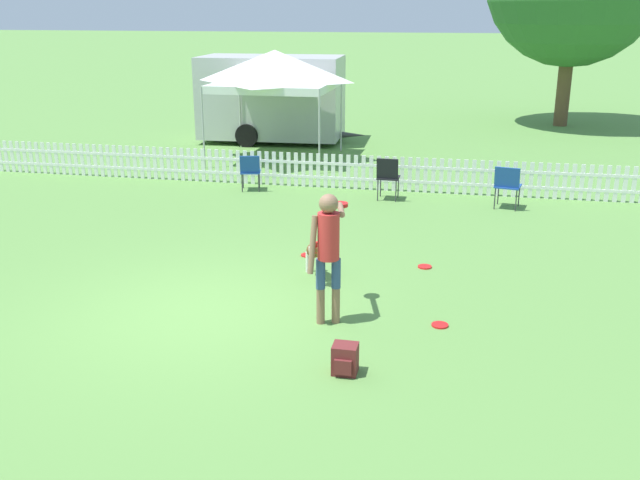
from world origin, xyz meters
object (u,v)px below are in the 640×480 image
Objects in this scene: frisbee_near_dog at (425,267)px; folding_chair_blue_left at (250,169)px; equipment_trailer at (272,97)px; handler_person at (329,243)px; leaping_dog at (315,251)px; folding_chair_green_right at (508,183)px; canopy_tent_main at (275,70)px; frisbee_midfield at (307,255)px; folding_chair_center at (388,175)px; frisbee_near_handler at (440,325)px; backpack_on_grass at (345,359)px.

folding_chair_blue_left is (-4.20, 4.24, 0.48)m from frisbee_near_dog.
handler_person is at bearing -74.07° from equipment_trailer.
folding_chair_green_right is at bearing -140.92° from leaping_dog.
canopy_tent_main is (-3.46, 10.16, 1.30)m from handler_person.
frisbee_midfield is (-0.34, 0.99, -0.43)m from leaping_dog.
folding_chair_center reaches higher than folding_chair_green_right.
frisbee_near_handler is 14.02m from equipment_trailer.
frisbee_midfield is at bearing -89.07° from leaping_dog.
leaping_dog is 12.01m from equipment_trailer.
handler_person is at bearing 78.91° from folding_chair_green_right.
folding_chair_green_right is at bearing -47.02° from equipment_trailer.
folding_chair_blue_left reaches higher than frisbee_near_dog.
canopy_tent_main is at bearing -74.93° from equipment_trailer.
folding_chair_center is 0.18× the size of equipment_trailer.
folding_chair_center reaches higher than folding_chair_blue_left.
frisbee_near_handler is 1.00× the size of frisbee_midfield.
frisbee_midfield is at bearing 175.14° from frisbee_near_dog.
folding_chair_green_right is 9.57m from equipment_trailer.
folding_chair_center is at bearing 102.88° from frisbee_near_handler.
frisbee_near_dog is at bearing 46.46° from handler_person.
frisbee_near_dog is 1.00× the size of frisbee_midfield.
canopy_tent_main is at bearing -45.67° from folding_chair_center.
frisbee_midfield is 4.05m from backpack_on_grass.
folding_chair_green_right is (1.39, 3.86, 0.53)m from frisbee_near_dog.
backpack_on_grass is at bearing 85.65° from folding_chair_green_right.
canopy_tent_main reaches higher than handler_person.
leaping_dog reaches higher than frisbee_midfield.
folding_chair_blue_left is 4.07m from canopy_tent_main.
canopy_tent_main reaches higher than leaping_dog.
equipment_trailer is at bearing 108.60° from backpack_on_grass.
backpack_on_grass reaches higher than frisbee_midfield.
frisbee_near_dog is 4.14m from folding_chair_green_right.
folding_chair_blue_left is 0.27× the size of canopy_tent_main.
backpack_on_grass is 8.67m from folding_chair_blue_left.
equipment_trailer reaches higher than backpack_on_grass.
backpack_on_grass is at bearing 99.98° from folding_chair_blue_left.
frisbee_near_handler is at bearing -45.52° from frisbee_midfield.
handler_person is 1.68m from backpack_on_grass.
folding_chair_green_right reaches higher than frisbee_near_handler.
frisbee_near_handler is 6.15m from folding_chair_green_right.
backpack_on_grass is at bearing -89.41° from handler_person.
frisbee_near_handler is 11.39m from canopy_tent_main.
equipment_trailer reaches higher than frisbee_near_handler.
backpack_on_grass is 0.37× the size of folding_chair_center.
folding_chair_center is at bearing 162.41° from folding_chair_blue_left.
frisbee_near_handler is 1.80m from backpack_on_grass.
equipment_trailer is (-3.81, 11.35, 0.91)m from leaping_dog.
canopy_tent_main reaches higher than frisbee_near_dog.
canopy_tent_main reaches higher than folding_chair_green_right.
handler_person is at bearing -71.20° from canopy_tent_main.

